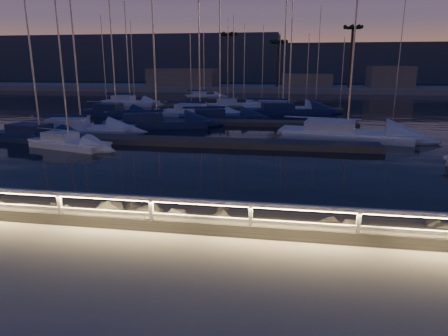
{
  "coord_description": "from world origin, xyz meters",
  "views": [
    {
      "loc": [
        5.02,
        -10.77,
        4.89
      ],
      "look_at": [
        2.55,
        4.0,
        0.98
      ],
      "focal_mm": 32.0,
      "sensor_mm": 36.0,
      "label": 1
    }
  ],
  "objects_px": {
    "sailboat_b": "(79,128)",
    "sailboat_n": "(232,104)",
    "sailboat_a": "(67,142)",
    "sailboat_g": "(218,116)",
    "sailboat_i": "(129,102)",
    "sailboat_m": "(203,95)",
    "sailboat_l": "(286,110)",
    "sailboat_e": "(115,111)",
    "sailboat_f": "(38,135)",
    "sailboat_j": "(198,112)",
    "sailboat_h": "(343,133)",
    "sailboat_c": "(154,123)",
    "sailboat_k": "(280,108)",
    "guard_rail": "(118,204)"
  },
  "relations": [
    {
      "from": "sailboat_e",
      "to": "sailboat_n",
      "type": "distance_m",
      "value": 15.55
    },
    {
      "from": "sailboat_i",
      "to": "sailboat_j",
      "type": "height_order",
      "value": "sailboat_j"
    },
    {
      "from": "sailboat_f",
      "to": "sailboat_i",
      "type": "relative_size",
      "value": 1.0
    },
    {
      "from": "sailboat_f",
      "to": "sailboat_g",
      "type": "xyz_separation_m",
      "value": [
        11.03,
        12.93,
        -0.02
      ]
    },
    {
      "from": "sailboat_e",
      "to": "sailboat_i",
      "type": "xyz_separation_m",
      "value": [
        -2.94,
        10.99,
        0.01
      ]
    },
    {
      "from": "sailboat_n",
      "to": "sailboat_e",
      "type": "bearing_deg",
      "value": -155.34
    },
    {
      "from": "sailboat_c",
      "to": "sailboat_f",
      "type": "relative_size",
      "value": 1.16
    },
    {
      "from": "sailboat_e",
      "to": "sailboat_f",
      "type": "height_order",
      "value": "sailboat_f"
    },
    {
      "from": "guard_rail",
      "to": "sailboat_i",
      "type": "xyz_separation_m",
      "value": [
        -16.86,
        41.4,
        -0.9
      ]
    },
    {
      "from": "sailboat_i",
      "to": "sailboat_l",
      "type": "bearing_deg",
      "value": -11.59
    },
    {
      "from": "sailboat_i",
      "to": "sailboat_n",
      "type": "relative_size",
      "value": 1.17
    },
    {
      "from": "sailboat_e",
      "to": "sailboat_k",
      "type": "xyz_separation_m",
      "value": [
        17.78,
        6.04,
        0.01
      ]
    },
    {
      "from": "sailboat_f",
      "to": "sailboat_k",
      "type": "bearing_deg",
      "value": 64.43
    },
    {
      "from": "sailboat_m",
      "to": "sailboat_n",
      "type": "bearing_deg",
      "value": -81.11
    },
    {
      "from": "guard_rail",
      "to": "sailboat_g",
      "type": "height_order",
      "value": "sailboat_g"
    },
    {
      "from": "sailboat_a",
      "to": "sailboat_l",
      "type": "relative_size",
      "value": 0.63
    },
    {
      "from": "sailboat_g",
      "to": "sailboat_n",
      "type": "height_order",
      "value": "sailboat_g"
    },
    {
      "from": "sailboat_c",
      "to": "sailboat_k",
      "type": "height_order",
      "value": "sailboat_k"
    },
    {
      "from": "sailboat_b",
      "to": "sailboat_n",
      "type": "distance_m",
      "value": 24.02
    },
    {
      "from": "sailboat_g",
      "to": "sailboat_k",
      "type": "distance_m",
      "value": 10.02
    },
    {
      "from": "sailboat_g",
      "to": "sailboat_m",
      "type": "bearing_deg",
      "value": 89.19
    },
    {
      "from": "sailboat_l",
      "to": "sailboat_n",
      "type": "bearing_deg",
      "value": 126.35
    },
    {
      "from": "sailboat_b",
      "to": "sailboat_n",
      "type": "bearing_deg",
      "value": 58.0
    },
    {
      "from": "sailboat_c",
      "to": "sailboat_j",
      "type": "distance_m",
      "value": 8.79
    },
    {
      "from": "sailboat_j",
      "to": "sailboat_n",
      "type": "relative_size",
      "value": 1.26
    },
    {
      "from": "sailboat_m",
      "to": "sailboat_f",
      "type": "bearing_deg",
      "value": -112.72
    },
    {
      "from": "guard_rail",
      "to": "sailboat_h",
      "type": "bearing_deg",
      "value": 65.77
    },
    {
      "from": "sailboat_m",
      "to": "sailboat_n",
      "type": "relative_size",
      "value": 0.93
    },
    {
      "from": "sailboat_a",
      "to": "sailboat_i",
      "type": "xyz_separation_m",
      "value": [
        -7.16,
        27.83,
        0.08
      ]
    },
    {
      "from": "sailboat_a",
      "to": "sailboat_i",
      "type": "relative_size",
      "value": 0.76
    },
    {
      "from": "sailboat_n",
      "to": "sailboat_i",
      "type": "bearing_deg",
      "value": 160.14
    },
    {
      "from": "sailboat_l",
      "to": "sailboat_m",
      "type": "relative_size",
      "value": 1.52
    },
    {
      "from": "sailboat_g",
      "to": "sailboat_h",
      "type": "height_order",
      "value": "sailboat_h"
    },
    {
      "from": "sailboat_e",
      "to": "sailboat_f",
      "type": "relative_size",
      "value": 0.97
    },
    {
      "from": "sailboat_b",
      "to": "sailboat_k",
      "type": "bearing_deg",
      "value": 39.12
    },
    {
      "from": "guard_rail",
      "to": "sailboat_i",
      "type": "height_order",
      "value": "sailboat_i"
    },
    {
      "from": "sailboat_c",
      "to": "sailboat_h",
      "type": "relative_size",
      "value": 0.93
    },
    {
      "from": "sailboat_k",
      "to": "sailboat_j",
      "type": "bearing_deg",
      "value": -148.79
    },
    {
      "from": "sailboat_f",
      "to": "sailboat_l",
      "type": "xyz_separation_m",
      "value": [
        17.68,
        19.5,
        0.01
      ]
    },
    {
      "from": "sailboat_i",
      "to": "sailboat_m",
      "type": "height_order",
      "value": "sailboat_i"
    },
    {
      "from": "sailboat_j",
      "to": "sailboat_l",
      "type": "xyz_separation_m",
      "value": [
        9.35,
        3.63,
        -0.01
      ]
    },
    {
      "from": "sailboat_a",
      "to": "sailboat_g",
      "type": "xyz_separation_m",
      "value": [
        7.62,
        14.82,
        0.04
      ]
    },
    {
      "from": "guard_rail",
      "to": "sailboat_n",
      "type": "relative_size",
      "value": 3.82
    },
    {
      "from": "sailboat_b",
      "to": "sailboat_i",
      "type": "bearing_deg",
      "value": 93.36
    },
    {
      "from": "guard_rail",
      "to": "sailboat_c",
      "type": "bearing_deg",
      "value": 106.56
    },
    {
      "from": "sailboat_l",
      "to": "sailboat_m",
      "type": "distance_m",
      "value": 24.39
    },
    {
      "from": "sailboat_a",
      "to": "sailboat_i",
      "type": "distance_m",
      "value": 28.74
    },
    {
      "from": "guard_rail",
      "to": "sailboat_l",
      "type": "xyz_separation_m",
      "value": [
        4.57,
        34.95,
        -0.92
      ]
    },
    {
      "from": "sailboat_b",
      "to": "sailboat_k",
      "type": "height_order",
      "value": "sailboat_k"
    },
    {
      "from": "sailboat_b",
      "to": "sailboat_f",
      "type": "distance_m",
      "value": 3.61
    }
  ]
}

